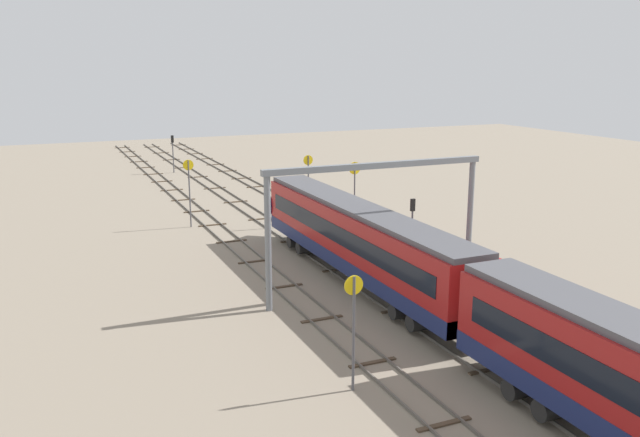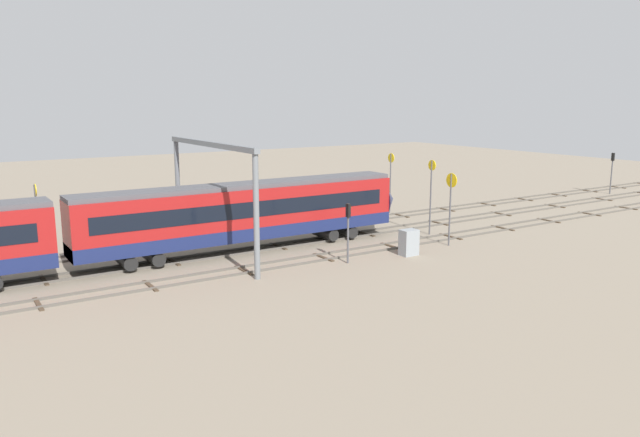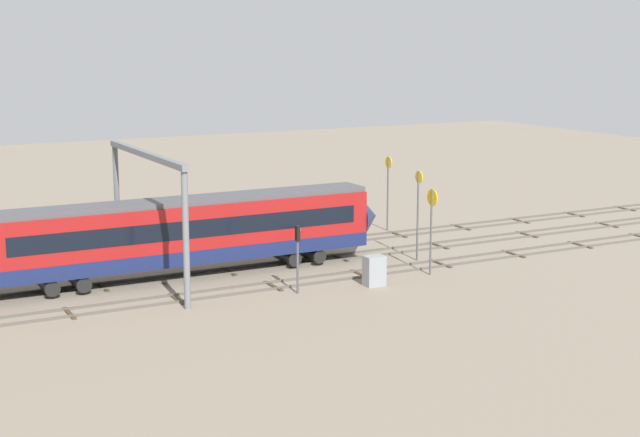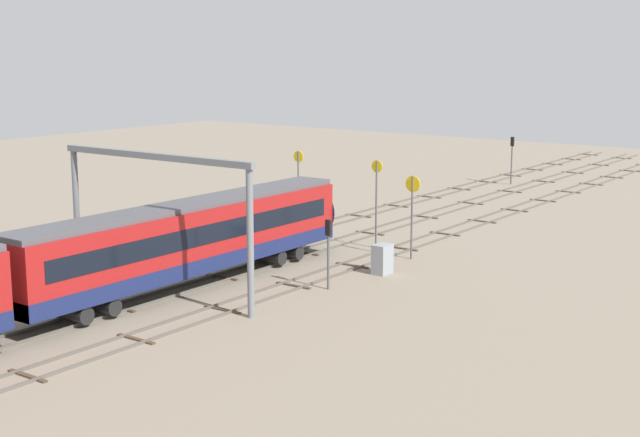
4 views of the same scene
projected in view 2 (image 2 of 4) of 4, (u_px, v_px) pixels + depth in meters
The scene contains 12 objects.
ground_plane at pixel (324, 240), 47.90m from camera, with size 161.44×161.44×0.00m, color gray.
track_near_foreground at pixel (359, 251), 44.09m from camera, with size 145.44×2.40×0.16m.
track_with_train at pixel (324, 239), 47.89m from camera, with size 145.44×2.40×0.16m.
track_middle at pixel (294, 229), 51.68m from camera, with size 145.44×2.40×0.16m.
overhead_gantry at pixel (211, 174), 41.97m from camera, with size 0.40×13.96×7.97m.
speed_sign_near_foreground at pixel (391, 175), 58.77m from camera, with size 0.14×0.89×5.74m.
speed_sign_mid_trackside at pixel (37, 211), 42.40m from camera, with size 0.14×0.84×5.09m.
speed_sign_far_trackside at pixel (451, 197), 45.45m from camera, with size 0.14×1.06×5.45m.
speed_sign_distant_end at pixel (431, 188), 49.20m from camera, with size 0.14×0.83×6.04m.
signal_light_trackside_approach at pixel (612, 167), 70.72m from camera, with size 0.31×0.32×4.73m.
signal_light_trackside_departure at pixel (348, 224), 40.66m from camera, with size 0.31×0.32×4.03m.
relay_cabinet at pixel (409, 242), 43.11m from camera, with size 1.23×0.87×1.82m.
Camera 2 is at (-25.55, -39.09, 10.79)m, focal length 34.57 mm.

